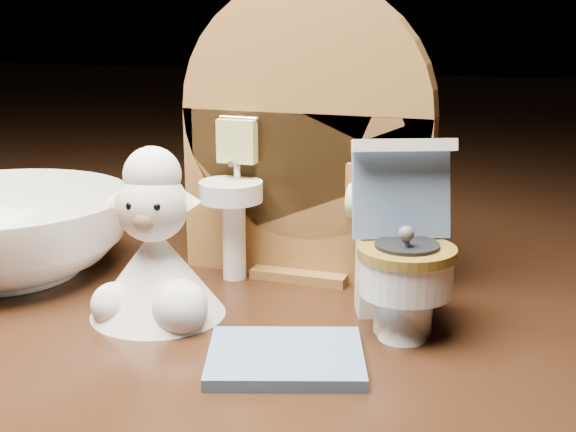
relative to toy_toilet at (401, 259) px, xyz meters
name	(u,v)px	position (x,y,z in m)	size (l,w,h in m)	color
backdrop_panel	(304,151)	(-0.06, 0.05, 0.04)	(0.13, 0.05, 0.15)	brown
toy_toilet	(401,259)	(0.00, 0.00, 0.00)	(0.05, 0.06, 0.08)	white
bath_mat	(285,357)	(-0.03, -0.05, -0.03)	(0.06, 0.05, 0.00)	#5D7EA9
toilet_brush	(403,309)	(0.00, -0.01, -0.02)	(0.02, 0.02, 0.05)	white
plush_lamb	(155,258)	(-0.11, -0.03, 0.00)	(0.06, 0.06, 0.08)	white
ceramic_bowl	(2,235)	(-0.21, 0.00, -0.01)	(0.13, 0.13, 0.04)	white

